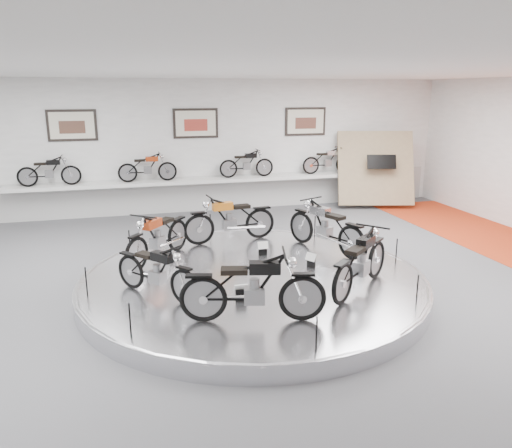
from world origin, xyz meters
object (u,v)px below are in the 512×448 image
object	(u,v)px
bike_d	(156,270)
bike_e	(253,287)
bike_b	(230,219)
bike_f	(361,261)
bike_c	(158,236)
display_platform	(253,283)
shelf	(199,181)
bike_a	(326,226)

from	to	relation	value
bike_d	bike_e	xyz separation A→B (m)	(1.30, -1.32, 0.08)
bike_b	bike_f	world-z (taller)	bike_b
bike_e	bike_f	world-z (taller)	bike_e
bike_c	bike_e	bearing A→B (deg)	58.94
display_platform	shelf	bearing A→B (deg)	90.00
display_platform	bike_c	xyz separation A→B (m)	(-1.63, 1.30, 0.67)
shelf	bike_e	distance (m)	8.28
display_platform	bike_a	distance (m)	2.25
display_platform	bike_e	distance (m)	2.05
bike_c	bike_f	xyz separation A→B (m)	(3.22, -2.48, 0.01)
bike_c	bike_a	bearing A→B (deg)	124.82
bike_d	bike_f	world-z (taller)	bike_f
bike_a	bike_d	distance (m)	4.00
bike_a	bike_e	size ratio (longest dim) A/B	1.01
display_platform	bike_a	world-z (taller)	bike_a
bike_a	bike_f	size ratio (longest dim) A/B	1.03
bike_a	bike_b	world-z (taller)	bike_a
bike_a	bike_d	bearing A→B (deg)	89.82
bike_b	bike_f	xyz separation A→B (m)	(1.53, -3.42, -0.01)
bike_d	bike_f	size ratio (longest dim) A/B	0.87
display_platform	bike_a	bearing A→B (deg)	28.82
shelf	bike_d	world-z (taller)	bike_d
bike_b	bike_f	size ratio (longest dim) A/B	1.01
bike_a	shelf	bearing A→B (deg)	-4.01
shelf	bike_c	distance (m)	5.36
shelf	bike_c	world-z (taller)	bike_c
shelf	bike_f	size ratio (longest dim) A/B	6.08
shelf	bike_d	distance (m)	7.17
bike_f	display_platform	bearing A→B (deg)	103.17
display_platform	bike_b	world-z (taller)	bike_b
shelf	bike_e	xyz separation A→B (m)	(-0.50, -8.26, -0.16)
bike_a	bike_c	bearing A→B (deg)	62.35
bike_b	bike_c	world-z (taller)	bike_b
bike_c	bike_e	size ratio (longest dim) A/B	0.97
display_platform	bike_e	xyz separation A→B (m)	(-0.50, -1.86, 0.69)
display_platform	bike_e	world-z (taller)	bike_e
shelf	bike_a	world-z (taller)	bike_a
display_platform	bike_c	size ratio (longest dim) A/B	3.59
bike_e	bike_d	bearing A→B (deg)	148.50
display_platform	bike_c	distance (m)	2.19
bike_d	bike_c	bearing A→B (deg)	134.49
shelf	bike_e	bearing A→B (deg)	-93.46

